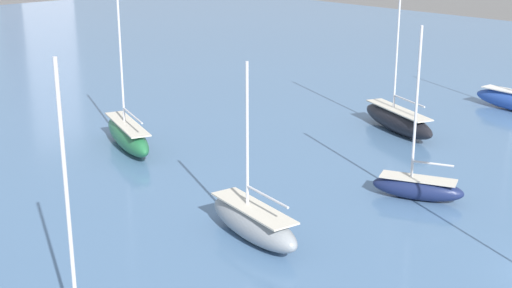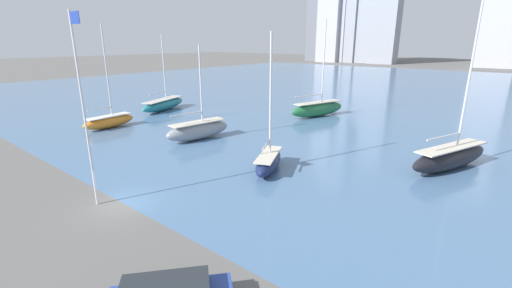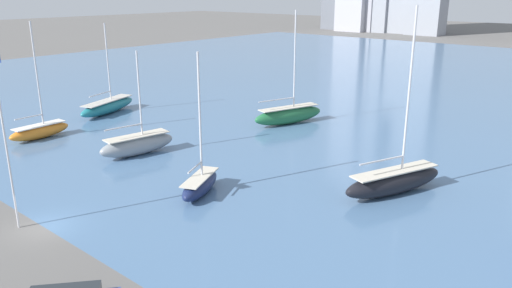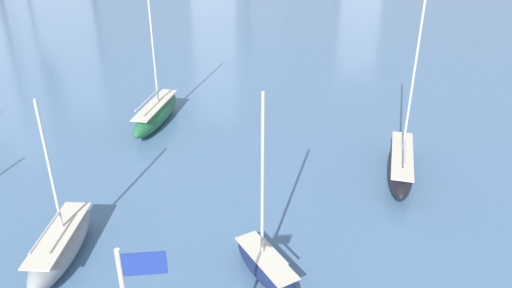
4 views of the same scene
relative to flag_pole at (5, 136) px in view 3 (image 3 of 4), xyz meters
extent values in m
plane|color=#605E5B|center=(1.36, 1.18, -6.77)|extent=(500.00, 500.00, 0.00)
cube|color=#4C7099|center=(1.36, 71.18, -6.76)|extent=(180.00, 140.00, 0.00)
cylinder|color=silver|center=(-0.05, 0.00, -0.50)|extent=(0.14, 0.14, 12.54)
ellipsoid|color=gray|center=(-6.99, 15.35, -5.75)|extent=(3.33, 8.24, 2.02)
cube|color=beige|center=(-6.99, 15.35, -4.79)|extent=(2.73, 6.76, 0.10)
cube|color=#2D2D33|center=(-6.99, 15.35, -6.31)|extent=(0.38, 1.45, 0.91)
cylinder|color=silver|center=(-6.90, 15.95, -0.56)|extent=(0.18, 0.18, 8.36)
cylinder|color=silver|center=(-7.20, 14.00, -3.64)|extent=(0.75, 3.91, 0.14)
ellipsoid|color=#1E757F|center=(-24.56, 23.46, -5.88)|extent=(5.54, 10.65, 1.76)
cube|color=#BCB7AD|center=(-24.56, 23.46, -5.05)|extent=(4.54, 8.73, 0.10)
cube|color=#2D2D33|center=(-24.56, 23.46, -6.37)|extent=(0.75, 1.83, 0.79)
cylinder|color=silver|center=(-24.81, 24.20, 0.03)|extent=(0.18, 0.18, 10.06)
cylinder|color=silver|center=(-24.15, 22.22, -3.90)|extent=(1.47, 4.00, 0.14)
ellipsoid|color=black|center=(17.18, 22.90, -5.74)|extent=(5.34, 9.96, 2.04)
cube|color=beige|center=(17.18, 22.90, -4.77)|extent=(4.38, 8.17, 0.10)
cube|color=#2D2D33|center=(17.18, 22.90, -6.30)|extent=(0.78, 1.72, 0.92)
cylinder|color=silver|center=(17.44, 23.59, 1.72)|extent=(0.18, 0.18, 12.89)
cylinder|color=silver|center=(16.65, 21.49, -3.62)|extent=(1.71, 4.25, 0.14)
ellipsoid|color=orange|center=(-20.06, 11.70, -5.98)|extent=(2.27, 7.11, 1.56)
cube|color=silver|center=(-20.06, 11.70, -5.26)|extent=(1.86, 5.83, 0.10)
cube|color=#2D2D33|center=(-20.06, 11.70, -6.41)|extent=(0.23, 1.27, 0.70)
cylinder|color=silver|center=(-20.09, 12.23, 0.42)|extent=(0.18, 0.18, 11.25)
cylinder|color=silver|center=(-20.00, 10.65, -4.11)|extent=(0.33, 3.17, 0.14)
ellipsoid|color=#236B3D|center=(-2.72, 34.91, -5.69)|extent=(4.80, 9.93, 2.14)
cube|color=beige|center=(-2.72, 34.91, -4.67)|extent=(3.93, 8.15, 0.10)
cube|color=#2D2D33|center=(-2.72, 34.91, -6.28)|extent=(0.68, 1.73, 0.96)
cylinder|color=silver|center=(-2.50, 35.61, 1.16)|extent=(0.18, 0.18, 11.56)
cylinder|color=silver|center=(-3.27, 33.19, -3.52)|extent=(1.67, 4.89, 0.14)
ellipsoid|color=#19234C|center=(5.22, 12.51, -6.01)|extent=(4.07, 6.21, 1.51)
cube|color=beige|center=(5.22, 12.51, -5.30)|extent=(3.34, 5.09, 0.10)
cube|color=#2D2D33|center=(5.22, 12.51, -6.42)|extent=(0.59, 1.05, 0.68)
cylinder|color=silver|center=(5.03, 12.92, -0.25)|extent=(0.18, 0.18, 10.00)
cylinder|color=silver|center=(5.58, 11.71, -4.15)|extent=(1.23, 2.48, 0.14)
camera|label=1|loc=(-32.70, -12.43, 10.97)|focal=50.00mm
camera|label=2|loc=(21.91, -9.57, 3.96)|focal=24.00mm
camera|label=3|loc=(33.36, -13.14, 9.35)|focal=35.00mm
camera|label=4|loc=(2.33, -9.92, 13.55)|focal=35.00mm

